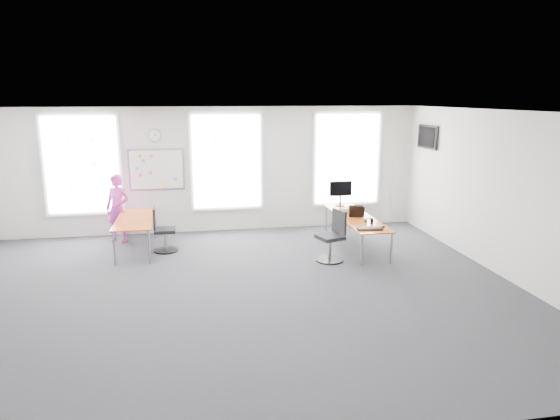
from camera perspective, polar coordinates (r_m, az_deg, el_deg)
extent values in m
plane|color=#2D2D33|center=(8.64, -5.91, -9.19)|extent=(10.00, 10.00, 0.00)
plane|color=white|center=(8.01, -6.41, 11.12)|extent=(10.00, 10.00, 0.00)
plane|color=silver|center=(12.12, -7.52, 4.55)|extent=(10.00, 0.00, 10.00)
plane|color=silver|center=(4.38, -2.31, -10.49)|extent=(10.00, 0.00, 10.00)
plane|color=silver|center=(9.87, 24.20, 1.62)|extent=(0.00, 10.00, 10.00)
cube|color=white|center=(12.30, -21.68, 4.82)|extent=(1.60, 0.06, 2.20)
cube|color=white|center=(12.08, -6.11, 5.52)|extent=(1.60, 0.06, 2.20)
cube|color=white|center=(12.65, 7.64, 5.81)|extent=(1.60, 0.06, 2.20)
cube|color=#D15D1E|center=(11.03, 8.67, -0.84)|extent=(0.72, 2.71, 0.03)
cylinder|color=gray|center=(9.84, 9.35, -4.55)|extent=(0.05, 0.05, 0.63)
cylinder|color=gray|center=(10.05, 12.60, -4.31)|extent=(0.05, 0.05, 0.63)
cylinder|color=gray|center=(12.22, 5.34, -0.98)|extent=(0.05, 0.05, 0.63)
cylinder|color=gray|center=(12.39, 8.03, -0.86)|extent=(0.05, 0.05, 0.63)
cube|color=#D15D1E|center=(10.98, -16.20, -1.00)|extent=(0.78, 1.95, 0.03)
cylinder|color=gray|center=(10.24, -18.42, -4.21)|extent=(0.05, 0.05, 0.68)
cylinder|color=gray|center=(10.16, -14.74, -4.10)|extent=(0.05, 0.05, 0.68)
cylinder|color=gray|center=(11.99, -17.23, -1.68)|extent=(0.05, 0.05, 0.68)
cylinder|color=gray|center=(11.92, -14.09, -1.56)|extent=(0.05, 0.05, 0.68)
cylinder|color=black|center=(10.13, 5.69, -5.70)|extent=(0.55, 0.55, 0.03)
cylinder|color=gray|center=(10.06, 5.71, -4.43)|extent=(0.06, 0.06, 0.44)
cube|color=black|center=(9.99, 5.75, -3.11)|extent=(0.58, 0.58, 0.07)
cube|color=black|center=(10.03, 6.78, -1.33)|extent=(0.18, 0.44, 0.47)
cylinder|color=black|center=(10.97, -12.89, -4.53)|extent=(0.51, 0.51, 0.03)
cylinder|color=gray|center=(10.90, -12.95, -3.42)|extent=(0.06, 0.06, 0.41)
cube|color=black|center=(10.84, -13.01, -2.27)|extent=(0.44, 0.44, 0.07)
cube|color=black|center=(10.79, -14.13, -0.90)|extent=(0.06, 0.41, 0.44)
imported|color=#D135B4|center=(11.77, -18.05, 0.17)|extent=(0.67, 0.57, 1.55)
cube|color=white|center=(12.10, -13.93, 4.51)|extent=(1.20, 0.03, 0.90)
cylinder|color=gray|center=(12.02, -14.14, 8.28)|extent=(0.30, 0.04, 0.30)
cube|color=black|center=(12.32, 16.52, 8.01)|extent=(0.06, 0.90, 0.55)
cube|color=black|center=(10.02, 10.21, -2.15)|extent=(0.52, 0.24, 0.02)
ellipsoid|color=black|center=(10.23, 11.71, -1.85)|extent=(0.08, 0.12, 0.04)
cylinder|color=black|center=(10.48, 10.47, -1.54)|extent=(0.06, 0.06, 0.01)
cylinder|color=black|center=(10.52, 9.76, -1.23)|extent=(0.04, 0.09, 0.09)
cylinder|color=black|center=(10.57, 10.45, -1.19)|extent=(0.04, 0.09, 0.09)
cylinder|color=gold|center=(10.52, 9.76, -1.23)|extent=(0.01, 0.09, 0.09)
cube|color=black|center=(10.54, 10.12, -0.96)|extent=(0.15, 0.02, 0.01)
cube|color=black|center=(11.00, 8.68, -0.12)|extent=(0.32, 0.14, 0.26)
cube|color=orange|center=(10.93, 8.80, -0.25)|extent=(0.31, 0.15, 0.23)
cube|color=black|center=(10.92, 8.82, -0.22)|extent=(0.32, 0.15, 0.25)
cube|color=beige|center=(11.39, 7.78, -0.03)|extent=(0.35, 0.30, 0.11)
cylinder|color=black|center=(12.09, 6.88, 0.54)|extent=(0.22, 0.22, 0.02)
cylinder|color=black|center=(12.07, 6.89, 1.06)|extent=(0.04, 0.04, 0.22)
cube|color=black|center=(11.99, 6.95, 2.44)|extent=(0.54, 0.04, 0.36)
cube|color=black|center=(11.98, 6.98, 2.43)|extent=(0.50, 0.01, 0.32)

